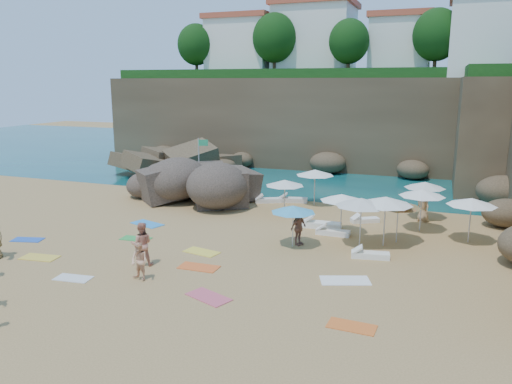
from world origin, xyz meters
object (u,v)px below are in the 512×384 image
(flag_pole, at_px, (200,158))
(parasol_2, at_px, (422,193))
(rock_outcrop, at_px, (186,200))
(person_stand_4, at_px, (423,206))
(parasol_1, at_px, (285,183))
(person_stand_5, at_px, (173,176))
(person_stand_1, at_px, (142,244))
(parasol_0, at_px, (315,172))
(person_stand_2, at_px, (242,189))
(lounger_0, at_px, (269,200))
(person_stand_3, at_px, (298,228))

(flag_pole, xyz_separation_m, parasol_2, (15.17, -4.74, -0.38))
(rock_outcrop, relative_size, person_stand_4, 4.16)
(parasol_1, distance_m, person_stand_5, 11.12)
(parasol_1, height_order, person_stand_1, parasol_1)
(parasol_0, distance_m, person_stand_1, 13.82)
(flag_pole, distance_m, person_stand_4, 15.56)
(person_stand_4, bearing_deg, parasol_0, -149.91)
(person_stand_2, bearing_deg, lounger_0, -111.40)
(parasol_2, height_order, person_stand_4, parasol_2)
(person_stand_3, xyz_separation_m, person_stand_5, (-12.27, 9.54, 0.02))
(person_stand_2, height_order, person_stand_3, person_stand_3)
(person_stand_5, bearing_deg, parasol_0, -1.69)
(parasol_1, bearing_deg, lounger_0, 124.92)
(parasol_0, distance_m, parasol_1, 3.36)
(rock_outcrop, bearing_deg, parasol_0, 12.30)
(parasol_2, height_order, person_stand_2, parasol_2)
(person_stand_2, distance_m, person_stand_3, 9.30)
(flag_pole, height_order, parasol_2, flag_pole)
(lounger_0, relative_size, person_stand_5, 1.00)
(lounger_0, bearing_deg, person_stand_4, -34.42)
(rock_outcrop, xyz_separation_m, parasol_2, (14.87, -1.85, 2.05))
(person_stand_3, height_order, person_stand_4, person_stand_4)
(rock_outcrop, height_order, parasol_0, parasol_0)
(rock_outcrop, relative_size, flag_pole, 1.92)
(rock_outcrop, height_order, person_stand_4, person_stand_4)
(rock_outcrop, height_order, person_stand_2, person_stand_2)
(person_stand_1, xyz_separation_m, person_stand_4, (10.95, 11.40, -0.07))
(lounger_0, xyz_separation_m, person_stand_1, (-1.36, -12.65, 0.81))
(parasol_1, height_order, person_stand_5, parasol_1)
(lounger_0, bearing_deg, flag_pole, 137.84)
(lounger_0, bearing_deg, parasol_0, -18.46)
(flag_pole, distance_m, person_stand_3, 13.54)
(rock_outcrop, relative_size, parasol_1, 3.23)
(rock_outcrop, relative_size, person_stand_3, 4.25)
(lounger_0, bearing_deg, person_stand_1, -123.17)
(lounger_0, distance_m, person_stand_1, 12.75)
(parasol_2, bearing_deg, parasol_0, 150.99)
(flag_pole, height_order, parasol_1, flag_pole)
(person_stand_1, xyz_separation_m, person_stand_2, (-0.33, 12.21, -0.11))
(flag_pole, height_order, person_stand_5, flag_pole)
(parasol_0, xyz_separation_m, parasol_2, (6.59, -3.65, -0.04))
(parasol_2, xyz_separation_m, person_stand_2, (-11.22, 2.77, -1.22))
(rock_outcrop, bearing_deg, parasol_1, -10.89)
(flag_pole, bearing_deg, person_stand_2, -26.45)
(lounger_0, height_order, person_stand_4, person_stand_4)
(parasol_1, distance_m, person_stand_2, 4.45)
(lounger_0, bearing_deg, parasol_2, -45.66)
(person_stand_3, bearing_deg, person_stand_4, -14.89)
(flag_pole, bearing_deg, person_stand_1, -73.18)
(parasol_0, height_order, person_stand_3, parasol_0)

